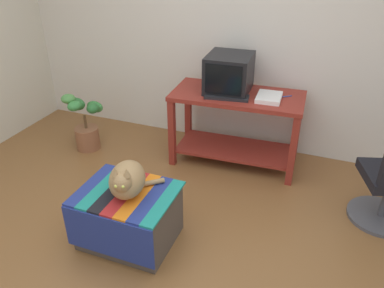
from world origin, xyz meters
TOP-DOWN VIEW (x-y plane):
  - ground_plane at (0.00, 0.00)m, footprint 14.00×14.00m
  - back_wall at (0.00, 2.05)m, footprint 8.00×0.10m
  - desk at (0.17, 1.60)m, footprint 1.26×0.65m
  - tv_monitor at (0.06, 1.65)m, footprint 0.43×0.47m
  - keyboard at (0.10, 1.47)m, footprint 0.42×0.21m
  - book at (0.46, 1.57)m, footprint 0.23×0.29m
  - ottoman_with_blanket at (-0.26, 0.21)m, footprint 0.69×0.57m
  - cat at (-0.23, 0.19)m, footprint 0.36×0.43m
  - potted_plant at (-1.39, 1.28)m, footprint 0.38×0.39m
  - pen at (0.59, 1.68)m, footprint 0.12×0.09m

SIDE VIEW (x-z plane):
  - ground_plane at x=0.00m, z-range 0.00..0.00m
  - ottoman_with_blanket at x=-0.26m, z-range 0.00..0.44m
  - potted_plant at x=-1.39m, z-range -0.04..0.60m
  - desk at x=0.17m, z-range 0.13..0.86m
  - cat at x=-0.23m, z-range 0.41..0.71m
  - pen at x=0.59m, z-range 0.73..0.74m
  - keyboard at x=0.10m, z-range 0.73..0.76m
  - book at x=0.46m, z-range 0.73..0.77m
  - tv_monitor at x=0.06m, z-range 0.73..1.07m
  - back_wall at x=0.00m, z-range 0.00..2.60m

